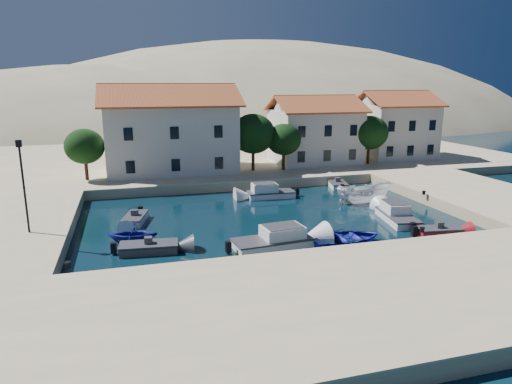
% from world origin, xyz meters
% --- Properties ---
extents(ground, '(400.00, 400.00, 0.00)m').
position_xyz_m(ground, '(0.00, 0.00, 0.00)').
color(ground, black).
rests_on(ground, ground).
extents(quay_south, '(52.00, 12.00, 1.00)m').
position_xyz_m(quay_south, '(0.00, -6.00, 0.50)').
color(quay_south, tan).
rests_on(quay_south, ground).
extents(quay_east, '(11.00, 20.00, 1.00)m').
position_xyz_m(quay_east, '(20.50, 10.00, 0.50)').
color(quay_east, tan).
rests_on(quay_east, ground).
extents(quay_west, '(8.00, 20.00, 1.00)m').
position_xyz_m(quay_west, '(-19.00, 10.00, 0.50)').
color(quay_west, tan).
rests_on(quay_west, ground).
extents(quay_north, '(80.00, 36.00, 1.00)m').
position_xyz_m(quay_north, '(2.00, 38.00, 0.50)').
color(quay_north, tan).
rests_on(quay_north, ground).
extents(hills, '(254.00, 176.00, 99.00)m').
position_xyz_m(hills, '(20.64, 123.62, -23.40)').
color(hills, gray).
rests_on(hills, ground).
extents(building_left, '(14.70, 9.45, 9.70)m').
position_xyz_m(building_left, '(-6.00, 28.00, 5.94)').
color(building_left, beige).
rests_on(building_left, quay_north).
extents(building_mid, '(10.50, 8.40, 8.30)m').
position_xyz_m(building_mid, '(12.00, 29.00, 5.22)').
color(building_mid, beige).
rests_on(building_mid, quay_north).
extents(building_right, '(9.45, 8.40, 8.80)m').
position_xyz_m(building_right, '(24.00, 30.00, 5.47)').
color(building_right, beige).
rests_on(building_right, quay_north).
extents(trees, '(37.30, 5.30, 6.45)m').
position_xyz_m(trees, '(4.51, 25.46, 4.84)').
color(trees, '#382314').
rests_on(trees, quay_north).
extents(lamppost, '(0.35, 0.25, 6.22)m').
position_xyz_m(lamppost, '(-17.50, 8.00, 4.75)').
color(lamppost, black).
rests_on(lamppost, quay_west).
extents(bollards, '(29.36, 9.56, 0.30)m').
position_xyz_m(bollards, '(2.80, 3.87, 1.15)').
color(bollards, black).
rests_on(bollards, ground).
extents(motorboat_grey_sw, '(3.91, 2.03, 1.25)m').
position_xyz_m(motorboat_grey_sw, '(-9.84, 4.65, 0.29)').
color(motorboat_grey_sw, '#36373C').
rests_on(motorboat_grey_sw, ground).
extents(cabin_cruiser_south, '(5.51, 2.76, 1.60)m').
position_xyz_m(cabin_cruiser_south, '(-1.78, 3.32, 0.48)').
color(cabin_cruiser_south, white).
rests_on(cabin_cruiser_south, ground).
extents(rowboat_south, '(5.41, 4.03, 1.07)m').
position_xyz_m(rowboat_south, '(3.37, 2.61, 0.00)').
color(rowboat_south, navy).
rests_on(rowboat_south, ground).
extents(motorboat_red_se, '(3.36, 1.83, 1.25)m').
position_xyz_m(motorboat_red_se, '(10.55, 2.34, 0.30)').
color(motorboat_red_se, maroon).
rests_on(motorboat_red_se, ground).
extents(cabin_cruiser_east, '(2.88, 5.24, 1.60)m').
position_xyz_m(cabin_cruiser_east, '(9.65, 6.24, 0.48)').
color(cabin_cruiser_east, white).
rests_on(cabin_cruiser_east, ground).
extents(boat_east, '(5.41, 2.39, 2.03)m').
position_xyz_m(boat_east, '(9.87, 12.14, 0.00)').
color(boat_east, white).
rests_on(boat_east, ground).
extents(motorboat_white_ne, '(2.42, 3.85, 1.25)m').
position_xyz_m(motorboat_white_ne, '(10.45, 18.80, 0.30)').
color(motorboat_white_ne, white).
rests_on(motorboat_white_ne, ground).
extents(rowboat_west, '(3.91, 3.56, 1.77)m').
position_xyz_m(rowboat_west, '(-10.82, 6.60, 0.00)').
color(rowboat_west, navy).
rests_on(rowboat_west, ground).
extents(motorboat_white_west, '(2.31, 3.65, 1.25)m').
position_xyz_m(motorboat_white_west, '(-10.56, 11.64, 0.30)').
color(motorboat_white_west, white).
rests_on(motorboat_white_west, ground).
extents(cabin_cruiser_north, '(4.64, 2.11, 1.60)m').
position_xyz_m(cabin_cruiser_north, '(2.28, 16.49, 0.48)').
color(cabin_cruiser_north, white).
rests_on(cabin_cruiser_north, ground).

